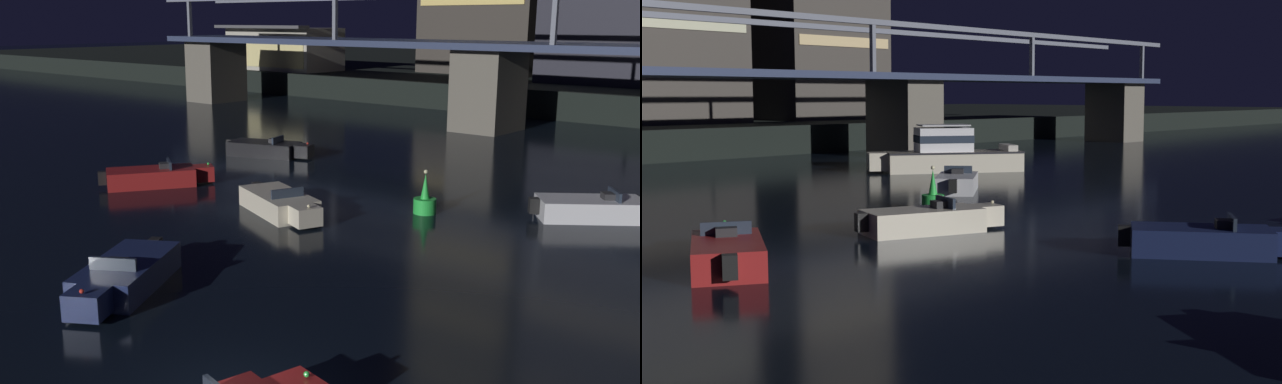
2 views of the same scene
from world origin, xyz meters
TOP-DOWN VIEW (x-y plane):
  - waterfront_pavilion at (-45.14, 48.08)m, footprint 12.40×7.40m
  - speedboat_mid_center at (-18.55, 19.39)m, footprint 5.13×2.98m
  - speedboat_mid_right at (-6.87, 2.18)m, footprint 3.74×4.81m
  - speedboat_far_left at (-9.30, 11.00)m, footprint 5.09×3.08m
  - speedboat_far_center at (0.31, 18.46)m, footprint 4.66×4.05m
  - speedboat_far_right at (-17.15, 10.79)m, footprint 3.69×4.83m
  - channel_buoy at (-5.10, 14.83)m, footprint 0.90×0.90m

SIDE VIEW (x-z plane):
  - speedboat_mid_center at x=-18.55m, z-range -0.17..0.99m
  - speedboat_mid_right at x=-6.87m, z-range -0.17..0.99m
  - speedboat_far_left at x=-9.30m, z-range -0.17..0.99m
  - speedboat_far_center at x=0.31m, z-range -0.17..0.99m
  - speedboat_far_right at x=-17.15m, z-range -0.17..0.99m
  - channel_buoy at x=-5.10m, z-range -0.40..1.36m
  - waterfront_pavilion at x=-45.14m, z-range 2.09..6.79m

